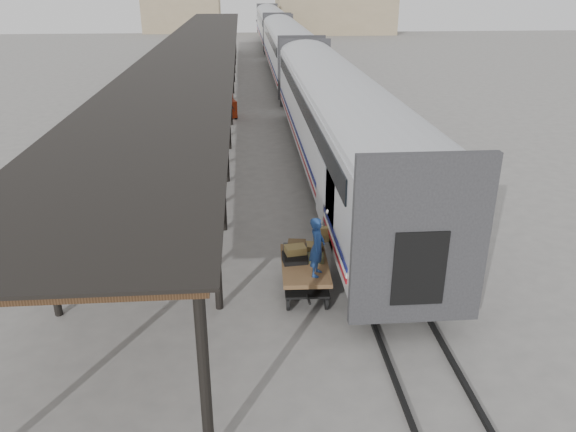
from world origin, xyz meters
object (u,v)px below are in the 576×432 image
(baggage_cart, at_px, (305,270))
(luggage_tug, at_px, (226,107))
(pedestrian, at_px, (227,111))
(porter, at_px, (317,247))

(baggage_cart, xyz_separation_m, luggage_tug, (-2.62, 21.34, 0.02))
(baggage_cart, relative_size, pedestrian, 1.49)
(luggage_tug, distance_m, porter, 22.19)
(luggage_tug, xyz_separation_m, pedestrian, (0.07, -1.86, 0.15))
(luggage_tug, bearing_deg, pedestrian, -100.84)
(porter, xyz_separation_m, pedestrian, (-2.78, 20.13, -0.83))
(baggage_cart, height_order, pedestrian, pedestrian)
(baggage_cart, relative_size, luggage_tug, 1.33)
(porter, height_order, pedestrian, porter)
(baggage_cart, bearing_deg, pedestrian, 99.44)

